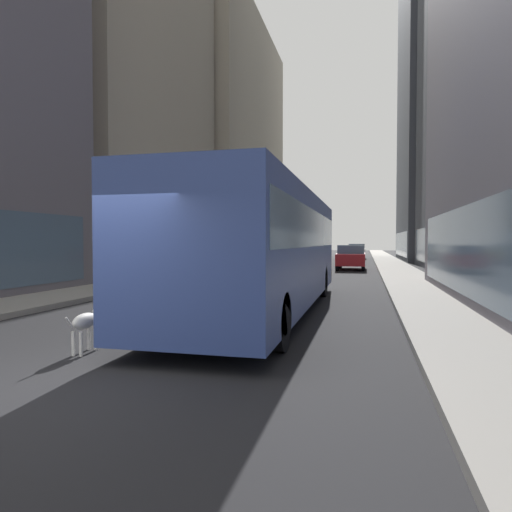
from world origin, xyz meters
TOP-DOWN VIEW (x-y plane):
  - ground_plane at (0.00, 35.00)m, footprint 120.00×120.00m
  - sidewalk_left at (-5.70, 35.00)m, footprint 2.40×110.00m
  - sidewalk_right at (5.70, 35.00)m, footprint 2.40×110.00m
  - building_left_mid at (-11.90, 21.28)m, footprint 8.23×14.77m
  - building_left_far at (-11.90, 41.13)m, footprint 10.20×23.28m
  - building_right_far at (11.90, 43.91)m, footprint 9.26×15.99m
  - transit_bus at (1.20, 6.91)m, footprint 2.78×11.53m
  - car_red_coupe at (2.80, 25.54)m, footprint 1.81×4.31m
  - car_white_van at (2.80, 44.96)m, footprint 1.78×4.53m
  - car_grey_wagon at (-2.80, 33.26)m, footprint 1.73×3.92m
  - car_yellow_taxi at (-2.80, 38.01)m, footprint 1.75×4.70m
  - dalmatian_dog at (-0.75, 1.98)m, footprint 0.22×0.96m

SIDE VIEW (x-z plane):
  - ground_plane at x=0.00m, z-range 0.00..0.00m
  - sidewalk_left at x=-5.70m, z-range 0.00..0.15m
  - sidewalk_right at x=5.70m, z-range 0.00..0.15m
  - dalmatian_dog at x=-0.75m, z-range 0.15..0.87m
  - car_grey_wagon at x=-2.80m, z-range 0.01..1.63m
  - car_red_coupe at x=2.80m, z-range 0.01..1.63m
  - car_white_van at x=2.80m, z-range 0.01..1.63m
  - car_yellow_taxi at x=-2.80m, z-range 0.01..1.63m
  - transit_bus at x=1.20m, z-range 0.25..3.30m
  - building_left_far at x=-11.90m, z-range -0.01..24.87m
  - building_left_mid at x=-11.90m, z-range -0.01..33.42m
  - building_right_far at x=11.90m, z-range -0.01..34.00m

